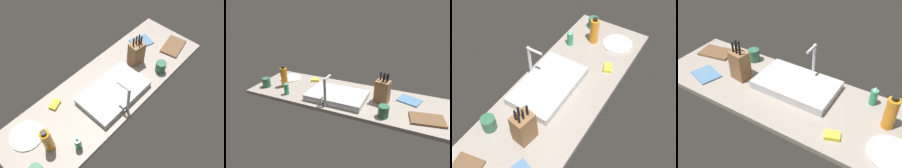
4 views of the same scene
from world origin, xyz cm
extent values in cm
cube|color=gray|center=(0.00, 0.00, 1.75)|extent=(192.69, 62.44, 3.50)
cube|color=#B7BABF|center=(3.06, 8.67, 6.41)|extent=(55.20, 33.71, 5.82)
cylinder|color=#B7BABF|center=(6.66, 26.22, 16.95)|extent=(2.40, 2.40, 26.89)
cylinder|color=#B7BABF|center=(6.66, 20.74, 29.39)|extent=(2.00, 10.97, 2.00)
cylinder|color=#B7BABF|center=(10.16, 26.22, 5.50)|extent=(1.60, 1.60, 4.00)
cube|color=brown|center=(-37.38, -1.71, 13.97)|extent=(13.83, 11.68, 20.93)
cylinder|color=black|center=(-40.87, -2.80, 28.17)|extent=(1.61, 1.61, 7.46)
cylinder|color=black|center=(-40.34, 0.21, 28.17)|extent=(1.61, 1.61, 7.46)
cylinder|color=black|center=(-37.63, -3.08, 28.17)|extent=(1.61, 1.61, 7.46)
cylinder|color=black|center=(-37.49, -0.02, 28.17)|extent=(1.61, 1.61, 7.46)
cylinder|color=black|center=(-34.26, -3.48, 28.17)|extent=(1.61, 1.61, 7.46)
cube|color=brown|center=(-76.88, 13.09, 4.40)|extent=(29.01, 21.20, 1.80)
cylinder|color=#2D9966|center=(52.53, 20.66, 8.97)|extent=(4.80, 4.80, 10.93)
cone|color=silver|center=(52.53, 20.66, 15.83)|extent=(2.64, 2.64, 2.80)
cylinder|color=orange|center=(65.96, 6.04, 13.67)|extent=(7.06, 7.06, 20.34)
cylinder|color=black|center=(65.96, 6.04, 24.94)|extent=(3.88, 3.88, 2.20)
cylinder|color=silver|center=(72.71, -12.81, 4.10)|extent=(23.97, 23.97, 1.20)
cube|color=teal|center=(-61.27, -13.58, 4.10)|extent=(23.36, 20.44, 1.20)
cylinder|color=#2D6647|center=(-43.63, 21.19, 8.37)|extent=(8.90, 8.90, 9.75)
cylinder|color=#2D6647|center=(82.81, 15.27, 8.40)|extent=(8.47, 8.47, 9.80)
cube|color=yellow|center=(42.39, -18.40, 4.70)|extent=(10.52, 8.73, 2.40)
camera|label=1|loc=(82.89, 80.30, 157.96)|focal=36.86mm
camera|label=2|loc=(-62.65, 156.55, 94.55)|focal=30.91mm
camera|label=3|loc=(-100.19, -67.98, 148.52)|focal=43.97mm
camera|label=4|loc=(73.75, -112.60, 115.96)|focal=41.69mm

